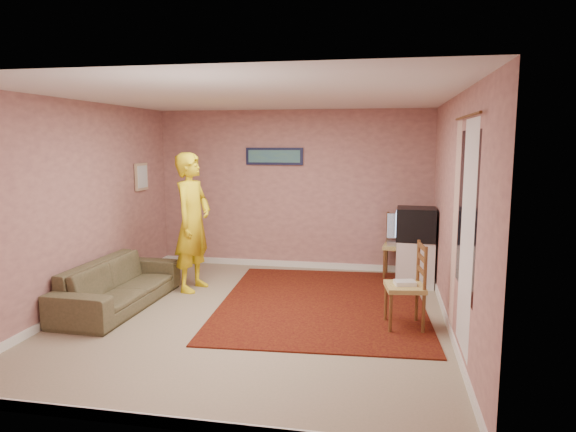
% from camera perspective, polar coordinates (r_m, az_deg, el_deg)
% --- Properties ---
extents(ground, '(5.00, 5.00, 0.00)m').
position_cam_1_polar(ground, '(6.33, -3.63, -11.06)').
color(ground, gray).
rests_on(ground, ground).
extents(wall_back, '(4.50, 0.02, 2.60)m').
position_cam_1_polar(wall_back, '(8.45, 0.52, 2.92)').
color(wall_back, tan).
rests_on(wall_back, ground).
extents(wall_front, '(4.50, 0.02, 2.60)m').
position_cam_1_polar(wall_front, '(3.69, -13.55, -4.45)').
color(wall_front, tan).
rests_on(wall_front, ground).
extents(wall_left, '(0.02, 5.00, 2.60)m').
position_cam_1_polar(wall_left, '(6.93, -22.06, 1.10)').
color(wall_left, tan).
rests_on(wall_left, ground).
extents(wall_right, '(0.02, 5.00, 2.60)m').
position_cam_1_polar(wall_right, '(5.88, 18.00, 0.10)').
color(wall_right, tan).
rests_on(wall_right, ground).
extents(ceiling, '(4.50, 5.00, 0.02)m').
position_cam_1_polar(ceiling, '(5.99, -3.87, 13.11)').
color(ceiling, silver).
rests_on(ceiling, wall_back).
extents(baseboard_back, '(4.50, 0.02, 0.10)m').
position_cam_1_polar(baseboard_back, '(8.65, 0.49, -5.36)').
color(baseboard_back, white).
rests_on(baseboard_back, ground).
extents(baseboard_front, '(4.50, 0.02, 0.10)m').
position_cam_1_polar(baseboard_front, '(4.16, -12.86, -21.48)').
color(baseboard_front, white).
rests_on(baseboard_front, ground).
extents(baseboard_left, '(0.02, 5.00, 0.10)m').
position_cam_1_polar(baseboard_left, '(7.18, -21.43, -8.84)').
color(baseboard_left, white).
rests_on(baseboard_left, ground).
extents(baseboard_right, '(0.02, 5.00, 0.10)m').
position_cam_1_polar(baseboard_right, '(6.17, 17.38, -11.46)').
color(baseboard_right, white).
rests_on(baseboard_right, ground).
extents(window, '(0.01, 1.10, 1.50)m').
position_cam_1_polar(window, '(4.97, 19.28, 0.34)').
color(window, black).
rests_on(window, wall_right).
extents(curtain_sheer, '(0.01, 0.75, 2.10)m').
position_cam_1_polar(curtain_sheer, '(4.86, 19.25, -2.23)').
color(curtain_sheer, white).
rests_on(curtain_sheer, wall_right).
extents(curtain_floral, '(0.01, 0.35, 2.10)m').
position_cam_1_polar(curtain_floral, '(5.54, 18.06, -0.92)').
color(curtain_floral, silver).
rests_on(curtain_floral, wall_right).
extents(curtain_rod, '(0.02, 1.40, 0.02)m').
position_cam_1_polar(curtain_rod, '(4.93, 19.26, 10.42)').
color(curtain_rod, brown).
rests_on(curtain_rod, wall_right).
extents(picture_back, '(0.95, 0.04, 0.28)m').
position_cam_1_polar(picture_back, '(8.44, -1.54, 6.65)').
color(picture_back, '#131635').
rests_on(picture_back, wall_back).
extents(picture_left, '(0.04, 0.38, 0.42)m').
position_cam_1_polar(picture_left, '(8.28, -15.96, 4.22)').
color(picture_left, '#CBB08B').
rests_on(picture_left, wall_left).
extents(area_rug, '(2.79, 3.40, 0.02)m').
position_cam_1_polar(area_rug, '(6.80, 3.83, -9.58)').
color(area_rug, '#330509').
rests_on(area_rug, ground).
extents(tv_cabinet, '(0.53, 0.48, 0.67)m').
position_cam_1_polar(tv_cabinet, '(7.73, 13.89, -5.09)').
color(tv_cabinet, silver).
rests_on(tv_cabinet, ground).
extents(crt_tv, '(0.58, 0.52, 0.48)m').
position_cam_1_polar(crt_tv, '(7.62, 14.00, -0.88)').
color(crt_tv, black).
rests_on(crt_tv, tv_cabinet).
extents(chair_a, '(0.49, 0.47, 0.54)m').
position_cam_1_polar(chair_a, '(8.09, 12.20, -2.48)').
color(chair_a, tan).
rests_on(chair_a, ground).
extents(dvd_player, '(0.37, 0.27, 0.06)m').
position_cam_1_polar(dvd_player, '(8.10, 12.19, -2.96)').
color(dvd_player, '#BABABF').
rests_on(dvd_player, chair_a).
extents(blue_throw, '(0.36, 0.05, 0.38)m').
position_cam_1_polar(blue_throw, '(8.08, 12.24, -1.09)').
color(blue_throw, '#88ADDE').
rests_on(blue_throw, chair_a).
extents(chair_b, '(0.48, 0.50, 0.53)m').
position_cam_1_polar(chair_b, '(5.93, 12.88, -6.57)').
color(chair_b, tan).
rests_on(chair_b, ground).
extents(game_console, '(0.26, 0.21, 0.05)m').
position_cam_1_polar(game_console, '(5.95, 12.86, -7.25)').
color(game_console, silver).
rests_on(game_console, chair_b).
extents(sofa, '(0.83, 2.03, 0.59)m').
position_cam_1_polar(sofa, '(6.93, -18.25, -7.20)').
color(sofa, brown).
rests_on(sofa, ground).
extents(person, '(0.56, 0.77, 1.94)m').
position_cam_1_polar(person, '(7.32, -10.55, -0.67)').
color(person, yellow).
rests_on(person, ground).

